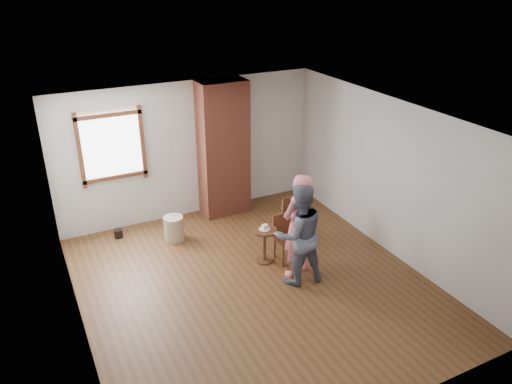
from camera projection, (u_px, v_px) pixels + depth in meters
ground at (254, 285)px, 7.66m from camera, size 5.50×5.50×0.00m
room_shell at (232, 163)px, 7.37m from camera, size 5.04×5.52×2.62m
brick_chimney at (223, 149)px, 9.38m from camera, size 0.90×0.50×2.60m
stoneware_crock at (174, 228)px, 8.81m from camera, size 0.46×0.46×0.45m
dark_pot at (119, 233)px, 8.95m from camera, size 0.18×0.18×0.15m
dining_chair_left at (285, 235)px, 8.17m from camera, size 0.38×0.38×0.79m
dining_chair_right at (295, 217)px, 8.68m from camera, size 0.43×0.43×0.83m
side_table at (264, 240)px, 8.10m from camera, size 0.40×0.40×0.60m
cake_plate at (264, 229)px, 8.01m from camera, size 0.18×0.18×0.01m
cake_slice at (265, 227)px, 8.00m from camera, size 0.08×0.07×0.06m
man at (299, 235)px, 7.43m from camera, size 0.84×0.68×1.62m
person_pink at (298, 226)px, 7.60m from camera, size 0.71×0.56×1.70m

